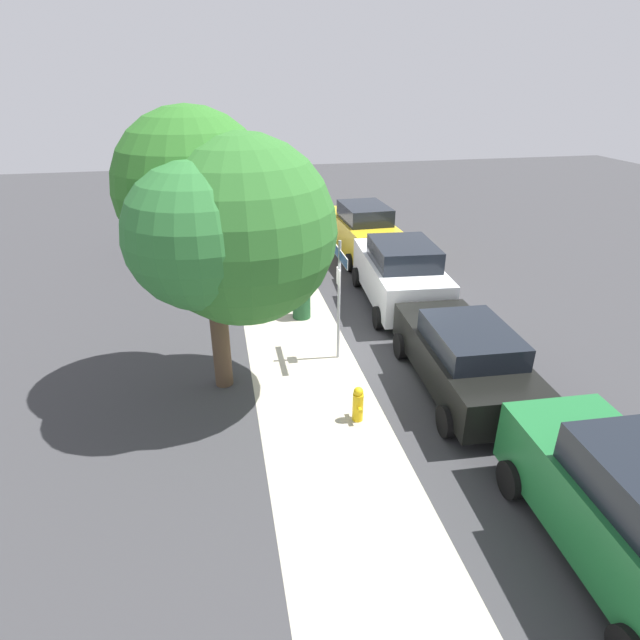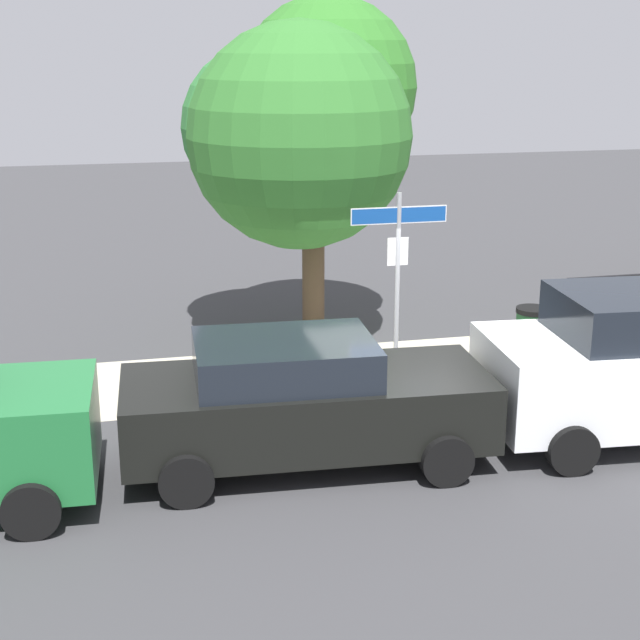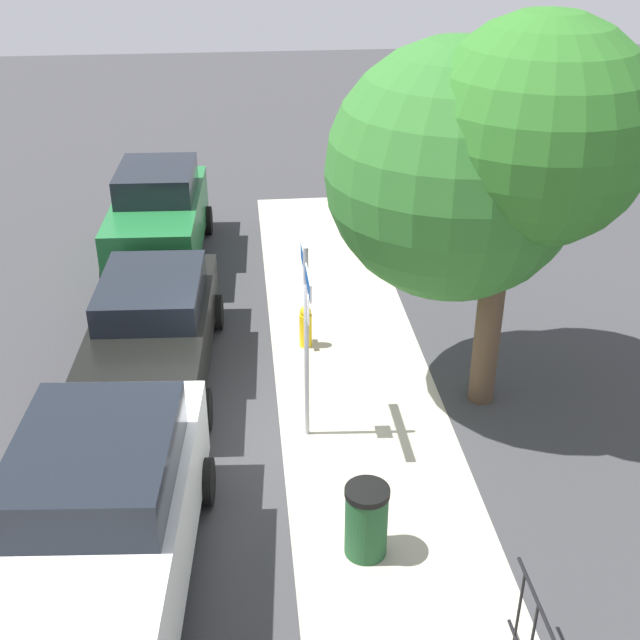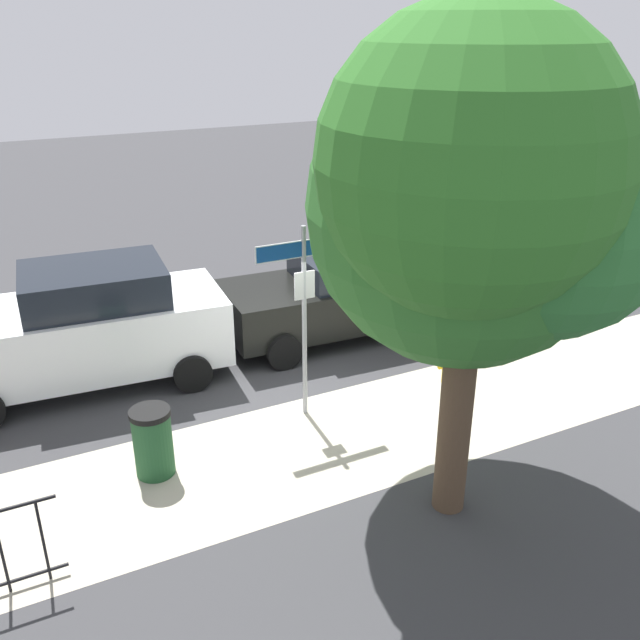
{
  "view_description": "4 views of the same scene",
  "coord_description": "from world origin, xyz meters",
  "px_view_note": "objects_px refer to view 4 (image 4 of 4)",
  "views": [
    {
      "loc": [
        -10.78,
        3.06,
        6.41
      ],
      "look_at": [
        0.1,
        0.85,
        1.05
      ],
      "focal_mm": 28.69,
      "sensor_mm": 36.0,
      "label": 1
    },
    {
      "loc": [
        -4.15,
        -12.64,
        5.13
      ],
      "look_at": [
        -0.98,
        1.08,
        0.96
      ],
      "focal_mm": 52.74,
      "sensor_mm": 36.0,
      "label": 2
    },
    {
      "loc": [
        9.95,
        -0.41,
        7.35
      ],
      "look_at": [
        -0.89,
        0.69,
        1.41
      ],
      "focal_mm": 46.0,
      "sensor_mm": 36.0,
      "label": 3
    },
    {
      "loc": [
        3.99,
        8.8,
        5.65
      ],
      "look_at": [
        -0.43,
        -0.06,
        1.31
      ],
      "focal_mm": 38.48,
      "sensor_mm": 36.0,
      "label": 4
    }
  ],
  "objects_px": {
    "street_sign": "(304,287)",
    "car_green": "(525,249)",
    "trash_bin": "(153,442)",
    "car_white": "(85,327)",
    "shade_tree": "(483,201)",
    "car_black": "(344,293)",
    "fire_hydrant": "(449,362)"
  },
  "relations": [
    {
      "from": "street_sign",
      "to": "trash_bin",
      "type": "height_order",
      "value": "street_sign"
    },
    {
      "from": "street_sign",
      "to": "car_black",
      "type": "distance_m",
      "value": 3.31
    },
    {
      "from": "car_white",
      "to": "shade_tree",
      "type": "bearing_deg",
      "value": 130.41
    },
    {
      "from": "car_black",
      "to": "trash_bin",
      "type": "bearing_deg",
      "value": 35.66
    },
    {
      "from": "shade_tree",
      "to": "car_green",
      "type": "height_order",
      "value": "shade_tree"
    },
    {
      "from": "car_black",
      "to": "shade_tree",
      "type": "bearing_deg",
      "value": 81.45
    },
    {
      "from": "shade_tree",
      "to": "car_black",
      "type": "relative_size",
      "value": 1.28
    },
    {
      "from": "shade_tree",
      "to": "car_green",
      "type": "xyz_separation_m",
      "value": [
        -5.68,
        -5.19,
        -2.85
      ]
    },
    {
      "from": "car_black",
      "to": "street_sign",
      "type": "bearing_deg",
      "value": 53.21
    },
    {
      "from": "street_sign",
      "to": "car_white",
      "type": "distance_m",
      "value": 3.95
    },
    {
      "from": "car_green",
      "to": "car_white",
      "type": "height_order",
      "value": "car_white"
    },
    {
      "from": "car_green",
      "to": "car_white",
      "type": "xyz_separation_m",
      "value": [
        9.43,
        0.01,
        0.02
      ]
    },
    {
      "from": "car_green",
      "to": "car_white",
      "type": "distance_m",
      "value": 9.43
    },
    {
      "from": "car_green",
      "to": "car_black",
      "type": "relative_size",
      "value": 0.93
    },
    {
      "from": "car_white",
      "to": "trash_bin",
      "type": "bearing_deg",
      "value": 100.46
    },
    {
      "from": "car_black",
      "to": "car_white",
      "type": "bearing_deg",
      "value": 0.47
    },
    {
      "from": "shade_tree",
      "to": "car_white",
      "type": "distance_m",
      "value": 6.99
    },
    {
      "from": "car_white",
      "to": "trash_bin",
      "type": "height_order",
      "value": "car_white"
    },
    {
      "from": "car_green",
      "to": "trash_bin",
      "type": "relative_size",
      "value": 4.38
    },
    {
      "from": "car_black",
      "to": "fire_hydrant",
      "type": "height_order",
      "value": "car_black"
    },
    {
      "from": "fire_hydrant",
      "to": "street_sign",
      "type": "bearing_deg",
      "value": -4.39
    },
    {
      "from": "street_sign",
      "to": "car_green",
      "type": "xyz_separation_m",
      "value": [
        -6.62,
        -2.58,
        -1.11
      ]
    },
    {
      "from": "shade_tree",
      "to": "trash_bin",
      "type": "relative_size",
      "value": 6.05
    },
    {
      "from": "car_black",
      "to": "trash_bin",
      "type": "height_order",
      "value": "car_black"
    },
    {
      "from": "street_sign",
      "to": "fire_hydrant",
      "type": "height_order",
      "value": "street_sign"
    },
    {
      "from": "street_sign",
      "to": "fire_hydrant",
      "type": "bearing_deg",
      "value": 175.61
    },
    {
      "from": "shade_tree",
      "to": "fire_hydrant",
      "type": "bearing_deg",
      "value": -124.21
    },
    {
      "from": "car_white",
      "to": "trash_bin",
      "type": "relative_size",
      "value": 4.88
    },
    {
      "from": "street_sign",
      "to": "car_white",
      "type": "relative_size",
      "value": 0.63
    },
    {
      "from": "street_sign",
      "to": "shade_tree",
      "type": "relative_size",
      "value": 0.51
    },
    {
      "from": "shade_tree",
      "to": "trash_bin",
      "type": "distance_m",
      "value": 5.24
    },
    {
      "from": "street_sign",
      "to": "trash_bin",
      "type": "relative_size",
      "value": 3.08
    }
  ]
}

